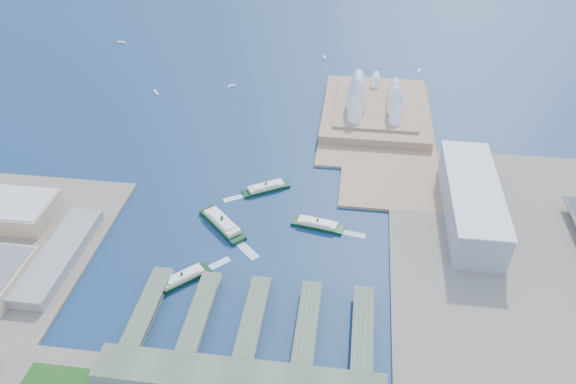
# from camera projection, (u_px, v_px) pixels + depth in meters

# --- Properties ---
(ground) EXTENTS (3000.00, 3000.00, 0.00)m
(ground) POSITION_uv_depth(u_px,v_px,m) (253.00, 256.00, 497.23)
(ground) COLOR #0E2344
(ground) RESTS_ON ground
(east_land) EXTENTS (240.00, 500.00, 3.00)m
(east_land) POSITION_uv_depth(u_px,v_px,m) (549.00, 326.00, 430.52)
(east_land) COLOR gray
(east_land) RESTS_ON ground
(peninsula) EXTENTS (135.00, 220.00, 3.00)m
(peninsula) POSITION_uv_depth(u_px,v_px,m) (377.00, 122.00, 693.92)
(peninsula) COLOR #A37B59
(peninsula) RESTS_ON ground
(opera_house) EXTENTS (134.00, 180.00, 58.00)m
(opera_house) POSITION_uv_depth(u_px,v_px,m) (377.00, 92.00, 692.42)
(opera_house) COLOR white
(opera_house) RESTS_ON peninsula
(toaster_building) EXTENTS (45.00, 155.00, 35.00)m
(toaster_building) POSITION_uv_depth(u_px,v_px,m) (471.00, 201.00, 528.74)
(toaster_building) COLOR #939399
(toaster_building) RESTS_ON east_land
(ferry_wharves) EXTENTS (184.00, 90.00, 9.30)m
(ferry_wharves) POSITION_uv_depth(u_px,v_px,m) (253.00, 318.00, 432.71)
(ferry_wharves) COLOR #515D46
(ferry_wharves) RESTS_ON ground
(terminal_building) EXTENTS (200.00, 28.00, 12.00)m
(terminal_building) POSITION_uv_depth(u_px,v_px,m) (239.00, 381.00, 381.82)
(terminal_building) COLOR gray
(terminal_building) RESTS_ON south_land
(ferry_a) EXTENTS (53.63, 54.36, 11.51)m
(ferry_a) POSITION_uv_depth(u_px,v_px,m) (222.00, 222.00, 527.39)
(ferry_a) COLOR black
(ferry_a) RESTS_ON ground
(ferry_b) EXTENTS (48.98, 36.38, 9.37)m
(ferry_b) POSITION_uv_depth(u_px,v_px,m) (266.00, 186.00, 575.84)
(ferry_b) COLOR black
(ferry_b) RESTS_ON ground
(ferry_c) EXTENTS (44.62, 43.98, 9.44)m
(ferry_c) POSITION_uv_depth(u_px,v_px,m) (182.00, 277.00, 469.21)
(ferry_c) COLOR black
(ferry_c) RESTS_ON ground
(ferry_d) EXTENTS (51.05, 21.43, 9.37)m
(ferry_d) POSITION_uv_depth(u_px,v_px,m) (318.00, 223.00, 527.50)
(ferry_d) COLOR black
(ferry_d) RESTS_ON ground
(boat_a) EXTENTS (10.78, 13.39, 2.68)m
(boat_a) POSITION_uv_depth(u_px,v_px,m) (156.00, 92.00, 762.15)
(boat_a) COLOR white
(boat_a) RESTS_ON ground
(boat_b) EXTENTS (11.24, 10.30, 3.06)m
(boat_b) POSITION_uv_depth(u_px,v_px,m) (232.00, 86.00, 778.20)
(boat_b) COLOR white
(boat_b) RESTS_ON ground
(boat_c) EXTENTS (6.68, 11.85, 2.56)m
(boat_c) POSITION_uv_depth(u_px,v_px,m) (419.00, 71.00, 819.59)
(boat_c) COLOR white
(boat_c) RESTS_ON ground
(boat_d) EXTENTS (15.50, 6.59, 2.55)m
(boat_d) POSITION_uv_depth(u_px,v_px,m) (122.00, 42.00, 912.38)
(boat_d) COLOR white
(boat_d) RESTS_ON ground
(boat_e) EXTENTS (7.07, 12.35, 2.89)m
(boat_e) POSITION_uv_depth(u_px,v_px,m) (324.00, 57.00, 859.93)
(boat_e) COLOR white
(boat_e) RESTS_ON ground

